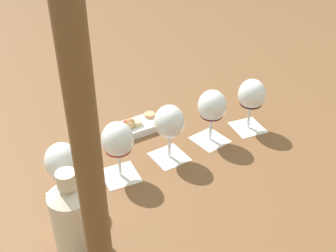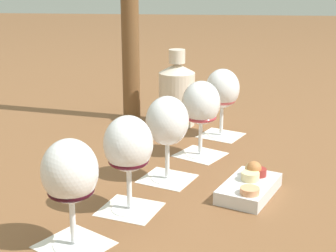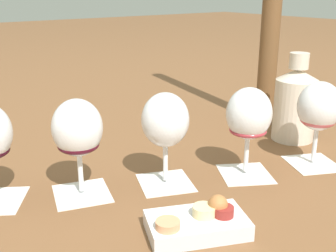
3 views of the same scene
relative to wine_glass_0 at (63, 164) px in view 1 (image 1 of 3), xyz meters
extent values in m
plane|color=brown|center=(0.30, -0.11, -0.12)|extent=(8.00, 8.00, 0.00)
cube|color=silver|center=(0.00, 0.00, -0.12)|extent=(0.13, 0.13, 0.00)
cube|color=silver|center=(0.15, -0.05, -0.12)|extent=(0.13, 0.14, 0.00)
cube|color=silver|center=(0.30, -0.11, -0.12)|extent=(0.13, 0.13, 0.00)
cube|color=silver|center=(0.45, -0.17, -0.12)|extent=(0.12, 0.13, 0.00)
cube|color=silver|center=(0.59, -0.23, -0.12)|extent=(0.14, 0.14, 0.00)
cylinder|color=white|center=(0.00, 0.00, -0.11)|extent=(0.07, 0.07, 0.01)
cylinder|color=white|center=(0.00, 0.00, -0.07)|extent=(0.01, 0.01, 0.08)
ellipsoid|color=white|center=(0.00, 0.00, 0.01)|extent=(0.09, 0.09, 0.10)
ellipsoid|color=#D25761|center=(0.00, 0.00, -0.02)|extent=(0.07, 0.07, 0.03)
cylinder|color=white|center=(0.15, -0.05, -0.11)|extent=(0.07, 0.07, 0.01)
cylinder|color=white|center=(0.15, -0.05, -0.07)|extent=(0.01, 0.01, 0.08)
ellipsoid|color=white|center=(0.15, -0.05, 0.01)|extent=(0.09, 0.09, 0.10)
ellipsoid|color=#A7323C|center=(0.15, -0.05, -0.03)|extent=(0.07, 0.07, 0.02)
cylinder|color=white|center=(0.30, -0.11, -0.11)|extent=(0.07, 0.07, 0.01)
cylinder|color=white|center=(0.30, -0.11, -0.07)|extent=(0.01, 0.01, 0.08)
ellipsoid|color=white|center=(0.30, -0.11, 0.01)|extent=(0.09, 0.09, 0.10)
ellipsoid|color=maroon|center=(0.30, -0.11, -0.02)|extent=(0.07, 0.07, 0.04)
cylinder|color=white|center=(0.45, -0.17, -0.11)|extent=(0.07, 0.07, 0.01)
cylinder|color=white|center=(0.45, -0.17, -0.07)|extent=(0.01, 0.01, 0.08)
ellipsoid|color=white|center=(0.45, -0.17, 0.01)|extent=(0.09, 0.09, 0.10)
ellipsoid|color=#460E1E|center=(0.45, -0.17, -0.02)|extent=(0.07, 0.07, 0.03)
cylinder|color=white|center=(0.59, -0.23, -0.11)|extent=(0.07, 0.07, 0.01)
cylinder|color=white|center=(0.59, -0.23, -0.07)|extent=(0.01, 0.01, 0.08)
ellipsoid|color=white|center=(0.59, -0.23, 0.01)|extent=(0.09, 0.09, 0.10)
ellipsoid|color=black|center=(0.59, -0.23, -0.02)|extent=(0.07, 0.07, 0.02)
cylinder|color=beige|center=(-0.09, -0.12, -0.04)|extent=(0.10, 0.10, 0.15)
cone|color=beige|center=(-0.09, -0.12, 0.04)|extent=(0.10, 0.10, 0.03)
cylinder|color=beige|center=(-0.09, -0.12, 0.07)|extent=(0.04, 0.04, 0.04)
cube|color=silver|center=(0.37, 0.05, -0.11)|extent=(0.17, 0.14, 0.03)
cylinder|color=maroon|center=(0.33, 0.07, -0.09)|extent=(0.03, 0.03, 0.01)
sphere|color=#DBB775|center=(0.33, 0.06, -0.08)|extent=(0.03, 0.03, 0.03)
cylinder|color=tan|center=(0.42, 0.05, -0.09)|extent=(0.04, 0.04, 0.01)
cylinder|color=beige|center=(0.35, 0.05, -0.08)|extent=(0.04, 0.04, 0.02)
sphere|color=#B2703D|center=(0.33, 0.06, -0.08)|extent=(0.03, 0.03, 0.03)
cylinder|color=brown|center=(-0.14, -0.26, 0.31)|extent=(0.05, 0.05, 0.86)
camera|label=1|loc=(-0.52, -0.69, 0.66)|focal=45.00mm
camera|label=2|loc=(1.29, -0.02, 0.30)|focal=55.00mm
camera|label=3|loc=(0.73, 0.47, 0.24)|focal=45.00mm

